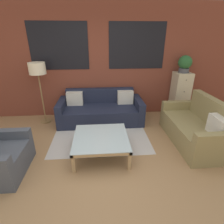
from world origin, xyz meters
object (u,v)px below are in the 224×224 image
object	(u,v)px
settee_vintage	(196,128)
drawer_cabinet	(180,95)
floor_lamp	(38,71)
couch_dark	(101,111)
coffee_table	(101,139)
potted_plant	(185,64)

from	to	relation	value
settee_vintage	drawer_cabinet	size ratio (longest dim) A/B	1.38
settee_vintage	floor_lamp	world-z (taller)	floor_lamp
floor_lamp	drawer_cabinet	bearing A→B (deg)	2.21
couch_dark	settee_vintage	world-z (taller)	settee_vintage
drawer_cabinet	settee_vintage	bearing A→B (deg)	-99.37
settee_vintage	couch_dark	bearing A→B (deg)	149.13
drawer_cabinet	coffee_table	bearing A→B (deg)	-143.18
drawer_cabinet	potted_plant	bearing A→B (deg)	90.00
potted_plant	couch_dark	bearing A→B (deg)	-174.61
drawer_cabinet	floor_lamp	bearing A→B (deg)	-177.79
coffee_table	floor_lamp	xyz separation A→B (m)	(-1.40, 1.47, 0.96)
settee_vintage	coffee_table	xyz separation A→B (m)	(-1.93, -0.27, 0.01)
coffee_table	drawer_cabinet	bearing A→B (deg)	36.82
coffee_table	settee_vintage	bearing A→B (deg)	7.92
drawer_cabinet	potted_plant	distance (m)	0.81
settee_vintage	floor_lamp	xyz separation A→B (m)	(-3.33, 1.20, 0.97)
floor_lamp	drawer_cabinet	distance (m)	3.62
coffee_table	floor_lamp	world-z (taller)	floor_lamp
floor_lamp	drawer_cabinet	xyz separation A→B (m)	(3.55, 0.14, -0.69)
couch_dark	coffee_table	size ratio (longest dim) A/B	2.13
couch_dark	floor_lamp	xyz separation A→B (m)	(-1.42, 0.06, 1.00)
settee_vintage	potted_plant	size ratio (longest dim) A/B	3.85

